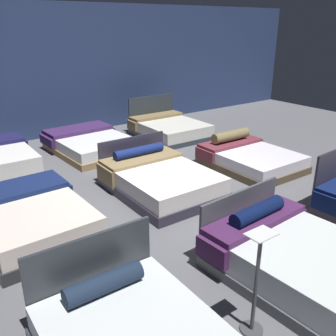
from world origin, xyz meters
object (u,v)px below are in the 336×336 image
Objects in this scene: bed_8 at (169,128)px; price_sign at (255,295)px; bed_4 at (159,179)px; bed_1 at (294,257)px; bed_3 at (32,217)px; bed_5 at (249,158)px; bed_7 at (90,143)px.

price_sign is at bearing -118.39° from bed_8.
bed_4 is 3.71m from bed_8.
bed_3 is (-2.31, 2.96, -0.02)m from bed_1.
bed_3 is at bearing -147.00° from bed_8.
bed_7 is at bearing 128.65° from bed_5.
bed_1 is at bearing -93.43° from bed_7.
price_sign reaches higher than bed_7.
bed_1 reaches higher than bed_7.
bed_5 is (2.34, -0.09, -0.04)m from bed_4.
bed_7 is 1.95× the size of price_sign.
bed_5 is (2.41, 2.93, -0.05)m from bed_1.
price_sign is at bearing -166.67° from bed_1.
bed_8 is 1.75× the size of price_sign.
bed_8 is (2.33, 2.88, -0.02)m from bed_4.
bed_8 reaches higher than bed_1.
bed_7 is at bearing 179.70° from bed_8.
bed_5 is 3.85m from bed_7.
bed_8 reaches higher than bed_7.
bed_5 is at bearing 47.62° from bed_1.
bed_8 reaches higher than bed_3.
bed_5 reaches higher than bed_7.
bed_4 is (0.07, 3.03, -0.01)m from bed_1.
price_sign is (-1.13, -6.28, 0.24)m from bed_7.
bed_1 is 1.16m from price_sign.
bed_5 is (4.72, -0.02, -0.04)m from bed_3.
bed_1 is 3.79m from bed_5.
bed_7 is at bearing 86.68° from bed_1.
bed_5 is 2.98m from bed_8.
bed_1 reaches higher than bed_4.
bed_4 is at bearing 0.15° from bed_3.
price_sign reaches higher than bed_5.
bed_7 is at bearing 79.79° from price_sign.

